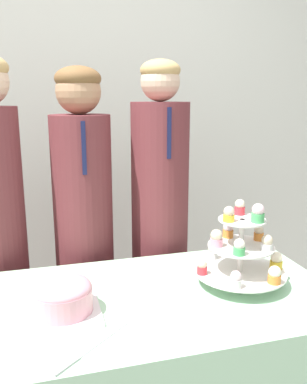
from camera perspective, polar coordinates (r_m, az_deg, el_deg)
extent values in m
cube|color=silver|center=(2.61, -12.18, 10.91)|extent=(9.00, 0.06, 2.70)
cube|color=white|center=(1.39, -12.62, -16.11)|extent=(0.24, 0.24, 0.01)
cylinder|color=pink|center=(1.37, -12.71, -14.55)|extent=(0.19, 0.19, 0.08)
ellipsoid|color=pink|center=(1.35, -12.80, -13.01)|extent=(0.19, 0.19, 0.07)
cube|color=silver|center=(1.25, -7.05, -19.76)|extent=(0.17, 0.15, 0.00)
cube|color=#B2B2B7|center=(1.16, -12.23, -22.77)|extent=(0.08, 0.07, 0.01)
cylinder|color=silver|center=(1.54, 12.13, -8.22)|extent=(0.02, 0.02, 0.25)
cylinder|color=silver|center=(1.57, 11.99, -10.85)|extent=(0.34, 0.34, 0.01)
cylinder|color=silver|center=(1.53, 12.17, -7.44)|extent=(0.24, 0.24, 0.01)
cylinder|color=silver|center=(1.50, 12.35, -3.86)|extent=(0.17, 0.17, 0.01)
cylinder|color=#E5333D|center=(1.51, 6.83, -10.86)|extent=(0.04, 0.04, 0.03)
sphere|color=beige|center=(1.50, 6.86, -10.02)|extent=(0.04, 0.04, 0.04)
cylinder|color=white|center=(1.43, 11.45, -12.46)|extent=(0.04, 0.04, 0.03)
sphere|color=silver|center=(1.42, 11.50, -11.48)|extent=(0.04, 0.04, 0.04)
cylinder|color=orange|center=(1.49, 16.59, -11.64)|extent=(0.04, 0.04, 0.03)
sphere|color=white|center=(1.48, 16.65, -10.69)|extent=(0.04, 0.04, 0.04)
cylinder|color=yellow|center=(1.61, 16.81, -9.75)|extent=(0.05, 0.05, 0.03)
sphere|color=#F4E5C6|center=(1.60, 16.88, -8.80)|extent=(0.04, 0.04, 0.04)
cylinder|color=white|center=(1.69, 13.26, -8.41)|extent=(0.04, 0.04, 0.03)
sphere|color=silver|center=(1.68, 13.31, -7.55)|extent=(0.04, 0.04, 0.04)
cylinder|color=white|center=(1.65, 8.29, -8.71)|extent=(0.04, 0.04, 0.03)
sphere|color=beige|center=(1.64, 8.32, -7.86)|extent=(0.04, 0.04, 0.04)
cylinder|color=orange|center=(1.59, 14.54, -6.05)|extent=(0.04, 0.04, 0.03)
sphere|color=beige|center=(1.59, 14.59, -5.20)|extent=(0.03, 0.03, 0.03)
cylinder|color=orange|center=(1.60, 10.40, -5.75)|extent=(0.04, 0.04, 0.03)
sphere|color=silver|center=(1.59, 10.44, -4.84)|extent=(0.04, 0.04, 0.04)
cylinder|color=pink|center=(1.50, 8.80, -7.00)|extent=(0.05, 0.05, 0.03)
sphere|color=beige|center=(1.49, 8.84, -6.01)|extent=(0.04, 0.04, 0.04)
cylinder|color=#4CB766|center=(1.44, 11.92, -8.12)|extent=(0.04, 0.04, 0.03)
sphere|color=white|center=(1.43, 11.97, -7.18)|extent=(0.04, 0.04, 0.04)
cylinder|color=white|center=(1.50, 15.62, -7.42)|extent=(0.04, 0.04, 0.03)
sphere|color=beige|center=(1.49, 15.68, -6.53)|extent=(0.04, 0.04, 0.04)
cylinder|color=yellow|center=(1.46, 10.51, -3.62)|extent=(0.04, 0.04, 0.02)
sphere|color=beige|center=(1.45, 10.55, -2.72)|extent=(0.04, 0.04, 0.04)
cylinder|color=#4CB766|center=(1.47, 14.41, -3.52)|extent=(0.05, 0.05, 0.03)
sphere|color=silver|center=(1.46, 14.47, -2.42)|extent=(0.04, 0.04, 0.04)
cylinder|color=#E5333D|center=(1.55, 12.00, -2.58)|extent=(0.04, 0.04, 0.03)
sphere|color=#F4E5C6|center=(1.54, 12.05, -1.67)|extent=(0.04, 0.04, 0.04)
cylinder|color=brown|center=(1.96, -20.61, -9.82)|extent=(0.24, 0.24, 1.40)
cylinder|color=brown|center=(1.97, -9.54, -9.67)|extent=(0.27, 0.27, 1.37)
sphere|color=tan|center=(1.81, -10.50, 13.71)|extent=(0.19, 0.19, 0.19)
ellipsoid|color=brown|center=(1.82, -10.57, 15.39)|extent=(0.20, 0.20, 0.11)
cube|color=#191E47|center=(1.69, -9.75, 6.07)|extent=(0.02, 0.01, 0.22)
cylinder|color=brown|center=(2.02, 0.87, -8.03)|extent=(0.27, 0.27, 1.42)
sphere|color=beige|center=(1.88, 0.96, 15.24)|extent=(0.18, 0.18, 0.18)
ellipsoid|color=tan|center=(1.89, 0.96, 16.73)|extent=(0.18, 0.18, 0.10)
cube|color=#191E47|center=(1.76, 2.22, 8.24)|extent=(0.02, 0.01, 0.22)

